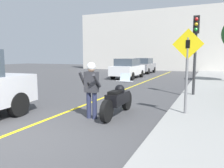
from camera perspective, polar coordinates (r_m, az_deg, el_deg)
ground_plane at (r=5.38m, az=-23.43°, el=-13.83°), size 80.00×80.00×0.00m
road_center_line at (r=10.48m, az=-0.88°, el=-3.05°), size 0.12×36.00×0.01m
building_backdrop at (r=29.65m, az=17.18°, el=11.01°), size 28.00×1.20×7.95m
motorcycle at (r=6.96m, az=1.57°, el=-4.07°), size 0.62×2.30×1.31m
person_biker at (r=6.54m, az=-5.42°, el=-0.12°), size 0.59×0.47×1.71m
crossing_sign at (r=6.93m, az=19.03°, el=5.15°), size 0.91×0.08×2.55m
traffic_light at (r=10.56m, az=21.02°, el=10.61°), size 0.26×0.30×3.51m
parked_car_white at (r=18.78m, az=4.13°, el=4.12°), size 1.88×4.20×1.68m
parked_car_grey at (r=24.64m, az=8.32°, el=4.81°), size 1.88×4.20×1.68m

